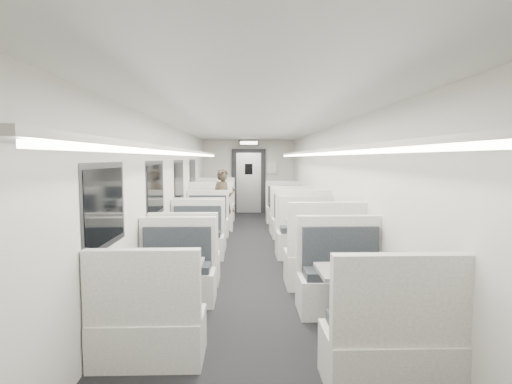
{
  "coord_description": "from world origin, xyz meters",
  "views": [
    {
      "loc": [
        -0.15,
        -7.08,
        1.81
      ],
      "look_at": [
        0.11,
        1.54,
        1.07
      ],
      "focal_mm": 28.0,
      "sensor_mm": 36.0,
      "label": 1
    }
  ],
  "objects": [
    {
      "name": "room",
      "position": [
        0.0,
        0.0,
        1.2
      ],
      "size": [
        3.24,
        12.24,
        2.64
      ],
      "color": "black",
      "rests_on": "ground"
    },
    {
      "name": "booth_left_a",
      "position": [
        -1.0,
        3.7,
        0.41
      ],
      "size": [
        1.13,
        2.29,
        1.23
      ],
      "color": "white",
      "rests_on": "room"
    },
    {
      "name": "booth_left_b",
      "position": [
        -1.0,
        1.41,
        0.35
      ],
      "size": [
        0.97,
        1.97,
        1.05
      ],
      "color": "white",
      "rests_on": "room"
    },
    {
      "name": "booth_left_c",
      "position": [
        -1.0,
        -0.66,
        0.35
      ],
      "size": [
        0.97,
        1.97,
        1.05
      ],
      "color": "white",
      "rests_on": "room"
    },
    {
      "name": "booth_left_d",
      "position": [
        -1.0,
        -2.88,
        0.35
      ],
      "size": [
        0.97,
        1.97,
        1.05
      ],
      "color": "white",
      "rests_on": "room"
    },
    {
      "name": "booth_right_a",
      "position": [
        1.0,
        3.28,
        0.38
      ],
      "size": [
        1.05,
        2.14,
        1.14
      ],
      "color": "white",
      "rests_on": "room"
    },
    {
      "name": "booth_right_b",
      "position": [
        1.0,
        1.15,
        0.37
      ],
      "size": [
        1.03,
        2.08,
        1.11
      ],
      "color": "white",
      "rests_on": "room"
    },
    {
      "name": "booth_right_c",
      "position": [
        1.0,
        -0.72,
        0.41
      ],
      "size": [
        1.12,
        2.27,
        1.22
      ],
      "color": "white",
      "rests_on": "room"
    },
    {
      "name": "booth_right_d",
      "position": [
        1.0,
        -3.31,
        0.37
      ],
      "size": [
        1.03,
        2.09,
        1.12
      ],
      "color": "white",
      "rests_on": "room"
    },
    {
      "name": "passenger",
      "position": [
        -0.65,
        2.61,
        0.77
      ],
      "size": [
        0.63,
        0.49,
        1.54
      ],
      "primitive_type": "imported",
      "rotation": [
        0.0,
        0.0,
        0.23
      ],
      "color": "black",
      "rests_on": "room"
    },
    {
      "name": "window_a",
      "position": [
        -1.49,
        3.4,
        1.35
      ],
      "size": [
        0.02,
        1.18,
        0.84
      ],
      "primitive_type": "cube",
      "color": "black",
      "rests_on": "room"
    },
    {
      "name": "window_b",
      "position": [
        -1.49,
        1.2,
        1.35
      ],
      "size": [
        0.02,
        1.18,
        0.84
      ],
      "primitive_type": "cube",
      "color": "black",
      "rests_on": "room"
    },
    {
      "name": "window_c",
      "position": [
        -1.49,
        -1.0,
        1.35
      ],
      "size": [
        0.02,
        1.18,
        0.84
      ],
      "primitive_type": "cube",
      "color": "black",
      "rests_on": "room"
    },
    {
      "name": "window_d",
      "position": [
        -1.49,
        -3.2,
        1.35
      ],
      "size": [
        0.02,
        1.18,
        0.84
      ],
      "primitive_type": "cube",
      "color": "black",
      "rests_on": "room"
    },
    {
      "name": "luggage_rack_left",
      "position": [
        -1.24,
        -0.3,
        1.92
      ],
      "size": [
        0.46,
        10.4,
        0.09
      ],
      "color": "white",
      "rests_on": "room"
    },
    {
      "name": "luggage_rack_right",
      "position": [
        1.24,
        -0.3,
        1.92
      ],
      "size": [
        0.46,
        10.4,
        0.09
      ],
      "color": "white",
      "rests_on": "room"
    },
    {
      "name": "vestibule_door",
      "position": [
        0.0,
        5.93,
        1.04
      ],
      "size": [
        1.1,
        0.13,
        2.1
      ],
      "color": "black",
      "rests_on": "room"
    },
    {
      "name": "exit_sign",
      "position": [
        0.0,
        5.44,
        2.28
      ],
      "size": [
        0.62,
        0.12,
        0.16
      ],
      "color": "black",
      "rests_on": "room"
    },
    {
      "name": "wall_notice",
      "position": [
        0.75,
        5.92,
        1.5
      ],
      "size": [
        0.32,
        0.02,
        0.4
      ],
      "primitive_type": "cube",
      "color": "silver",
      "rests_on": "room"
    }
  ]
}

